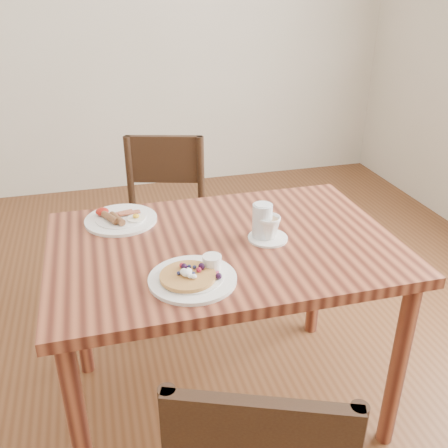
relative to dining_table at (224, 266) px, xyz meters
name	(u,v)px	position (x,y,z in m)	size (l,w,h in m)	color
ground	(224,400)	(0.00, 0.00, -0.65)	(5.00, 5.00, 0.00)	#583119
dining_table	(224,266)	(0.00, 0.00, 0.00)	(1.20, 0.80, 0.75)	brown
chair_far	(164,219)	(-0.10, 0.76, -0.16)	(0.52, 0.52, 0.88)	#302011
pancake_plate	(193,276)	(-0.15, -0.21, 0.11)	(0.27, 0.27, 0.06)	white
breakfast_plate	(120,219)	(-0.34, 0.26, 0.11)	(0.27, 0.27, 0.04)	white
teacup_saucer	(268,229)	(0.15, -0.02, 0.14)	(0.14, 0.14, 0.09)	white
water_glass	(262,222)	(0.14, -0.01, 0.16)	(0.07, 0.07, 0.13)	silver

